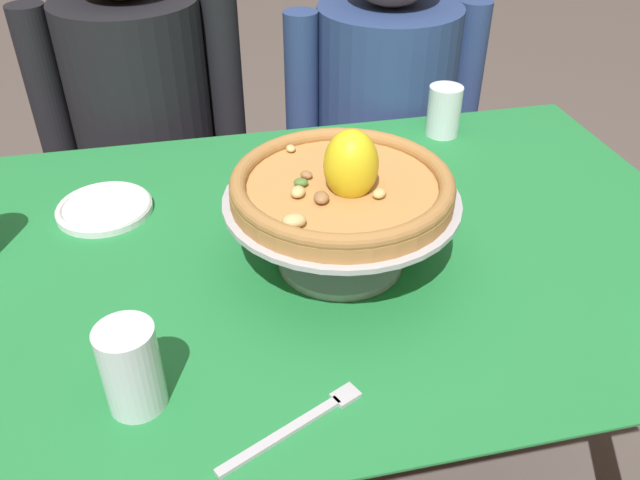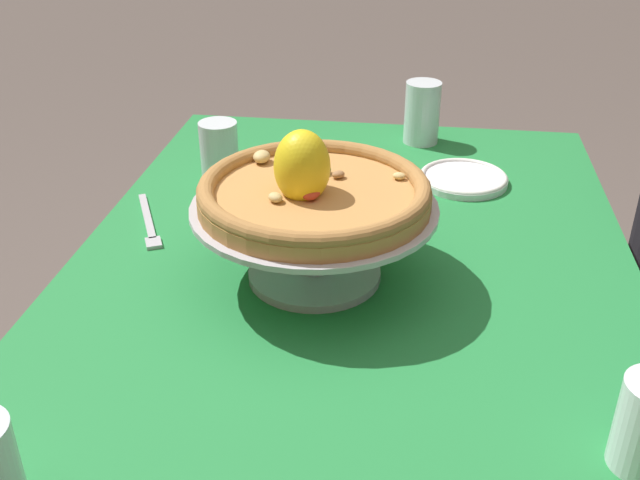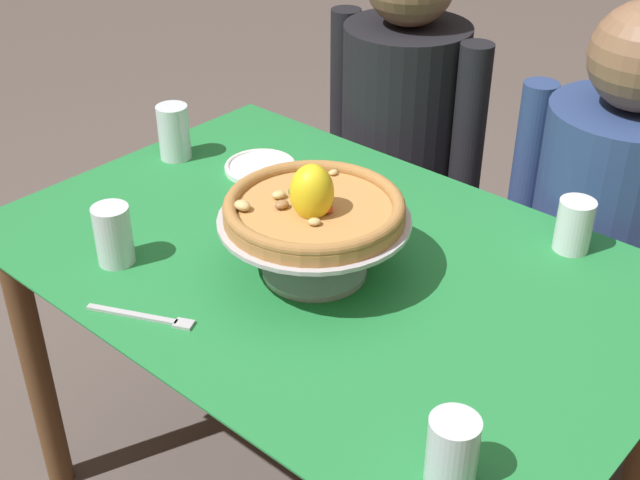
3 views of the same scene
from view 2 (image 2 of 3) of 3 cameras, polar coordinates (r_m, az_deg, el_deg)
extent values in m
cylinder|color=brown|center=(1.82, -6.99, -2.69)|extent=(0.06, 0.06, 0.69)
cylinder|color=brown|center=(1.79, 15.06, -4.24)|extent=(0.06, 0.06, 0.69)
cube|color=brown|center=(1.11, 2.22, -3.34)|extent=(1.24, 0.81, 0.02)
cube|color=#237F3D|center=(1.10, 2.24, -2.70)|extent=(1.28, 0.85, 0.00)
cylinder|color=#B7B7C1|center=(1.09, -0.42, -2.53)|extent=(0.19, 0.19, 0.01)
cylinder|color=#B7B7C1|center=(1.06, -0.43, -0.03)|extent=(0.04, 0.04, 0.10)
cylinder|color=#B7B7C1|center=(1.04, -0.44, 2.50)|extent=(0.35, 0.35, 0.01)
cylinder|color=#BC8447|center=(1.03, -0.45, 3.24)|extent=(0.32, 0.32, 0.02)
torus|color=#A6743E|center=(1.02, -0.45, 3.98)|extent=(0.32, 0.32, 0.02)
ellipsoid|color=tan|center=(1.12, -4.47, 6.36)|extent=(0.03, 0.03, 0.02)
ellipsoid|color=tan|center=(0.99, -3.42, 3.27)|extent=(0.03, 0.03, 0.01)
ellipsoid|color=#4C7533|center=(1.08, 0.39, 5.37)|extent=(0.02, 0.02, 0.01)
ellipsoid|color=#C63D28|center=(1.00, -0.71, 3.61)|extent=(0.04, 0.03, 0.02)
ellipsoid|color=tan|center=(1.06, 6.07, 4.88)|extent=(0.01, 0.02, 0.01)
ellipsoid|color=tan|center=(1.09, -0.93, 5.72)|extent=(0.03, 0.03, 0.01)
ellipsoid|color=#996B42|center=(1.06, -2.36, 5.19)|extent=(0.03, 0.03, 0.01)
ellipsoid|color=#996B42|center=(1.06, 1.41, 5.02)|extent=(0.02, 0.02, 0.01)
ellipsoid|color=yellow|center=(1.01, -1.38, 5.60)|extent=(0.10, 0.10, 0.10)
cylinder|color=silver|center=(1.56, 7.80, 9.61)|extent=(0.07, 0.07, 0.13)
cylinder|color=silver|center=(1.57, 7.74, 8.83)|extent=(0.06, 0.06, 0.08)
cylinder|color=silver|center=(1.37, -7.68, 6.60)|extent=(0.07, 0.07, 0.12)
cylinder|color=silver|center=(1.39, -7.59, 5.25)|extent=(0.06, 0.06, 0.05)
cylinder|color=white|center=(1.41, 10.87, 4.56)|extent=(0.16, 0.16, 0.01)
torus|color=white|center=(1.40, 10.90, 4.78)|extent=(0.16, 0.16, 0.01)
cube|color=#B7B7C1|center=(1.29, -13.05, 1.77)|extent=(0.16, 0.08, 0.01)
cube|color=#B7B7C1|center=(1.20, -12.58, -0.23)|extent=(0.04, 0.04, 0.01)
camera|label=1|loc=(1.44, -35.06, 25.82)|focal=36.40mm
camera|label=3|loc=(1.12, -87.43, 18.70)|focal=46.95mm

